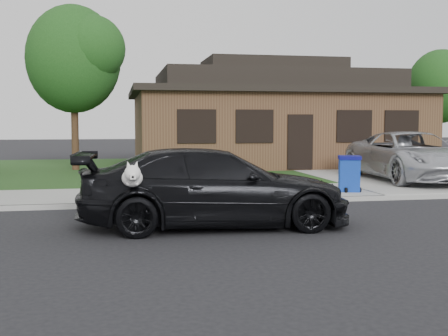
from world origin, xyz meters
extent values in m
plane|color=black|center=(0.00, 0.00, 0.00)|extent=(120.00, 120.00, 0.00)
cube|color=gray|center=(0.00, 5.00, 0.06)|extent=(60.00, 3.00, 0.12)
cube|color=gray|center=(0.00, 3.50, 0.06)|extent=(60.00, 0.12, 0.12)
cube|color=#193814|center=(0.00, 13.00, 0.07)|extent=(60.00, 13.00, 0.13)
cube|color=gray|center=(6.00, 10.00, 0.07)|extent=(4.50, 13.00, 0.14)
imported|color=black|center=(-1.12, 0.75, 0.74)|extent=(5.16, 2.26, 1.48)
ellipsoid|color=white|center=(-2.67, -0.22, 1.05)|extent=(0.34, 0.40, 0.30)
sphere|color=white|center=(-2.67, -0.45, 1.15)|extent=(0.26, 0.26, 0.26)
cube|color=white|center=(-2.67, -0.57, 1.10)|extent=(0.09, 0.12, 0.08)
sphere|color=black|center=(-2.67, -0.63, 1.10)|extent=(0.04, 0.04, 0.04)
cone|color=white|center=(-2.74, -0.40, 1.28)|extent=(0.11, 0.11, 0.14)
cone|color=white|center=(-2.61, -0.40, 1.28)|extent=(0.11, 0.11, 0.14)
imported|color=#B4B6BC|center=(6.24, 6.69, 0.91)|extent=(2.80, 5.67, 1.54)
cube|color=#0D3097|center=(3.21, 4.50, 0.55)|extent=(0.66, 0.66, 0.86)
cube|color=#08095E|center=(3.21, 4.50, 1.03)|extent=(0.72, 0.72, 0.10)
cylinder|color=black|center=(3.02, 4.24, 0.19)|extent=(0.09, 0.14, 0.13)
cylinder|color=black|center=(3.40, 4.24, 0.19)|extent=(0.09, 0.14, 0.13)
cube|color=#422B1C|center=(4.00, 15.00, 1.63)|extent=(12.00, 8.00, 3.00)
cube|color=black|center=(4.00, 15.00, 3.25)|extent=(12.60, 8.60, 0.25)
cube|color=black|center=(4.00, 15.00, 3.78)|extent=(10.00, 6.50, 0.80)
cube|color=black|center=(4.00, 15.00, 4.48)|extent=(6.00, 3.50, 0.60)
cube|color=black|center=(4.00, 10.97, 1.23)|extent=(1.00, 0.06, 2.10)
cube|color=black|center=(0.00, 10.97, 1.83)|extent=(1.30, 0.05, 1.10)
cube|color=black|center=(2.20, 10.97, 1.83)|extent=(1.30, 0.05, 1.10)
cube|color=black|center=(6.20, 10.97, 1.83)|extent=(1.30, 0.05, 1.10)
cube|color=black|center=(8.20, 10.97, 1.83)|extent=(1.30, 0.05, 1.10)
cylinder|color=#332114|center=(-4.50, 13.00, 1.37)|extent=(0.28, 0.28, 2.48)
ellipsoid|color=#143811|center=(-4.50, 13.00, 4.41)|extent=(3.60, 3.60, 4.14)
sphere|color=#26591E|center=(-3.78, 12.46, 4.77)|extent=(2.52, 2.52, 2.52)
cylinder|color=#332114|center=(12.00, 14.50, 1.14)|extent=(0.28, 0.28, 2.03)
ellipsoid|color=#143811|center=(12.00, 14.50, 3.65)|extent=(3.00, 3.00, 3.45)
camera|label=1|loc=(-2.92, -9.58, 1.95)|focal=45.00mm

